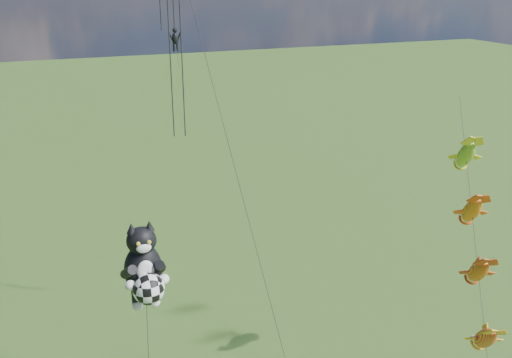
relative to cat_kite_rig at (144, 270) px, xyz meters
name	(u,v)px	position (x,y,z in m)	size (l,w,h in m)	color
cat_kite_rig	(144,270)	(0.00, 0.00, 0.00)	(2.20, 4.04, 11.66)	#4F4028
fish_windsock_rig	(478,272)	(15.02, -5.99, -0.07)	(7.16, 14.37, 16.30)	#4F4028
parafoil_rig	(177,25)	(4.79, 10.78, 10.50)	(3.34, 17.31, 27.60)	#4F4028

